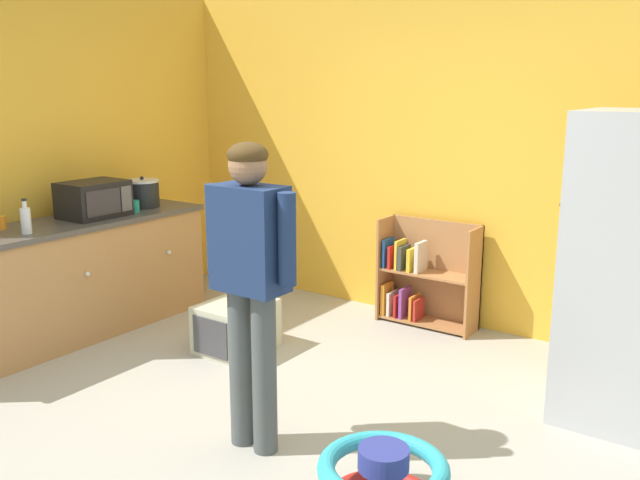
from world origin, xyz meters
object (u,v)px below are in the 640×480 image
teal_cup (134,206)px  kitchen_counter (63,281)px  bookshelf (423,279)px  crock_pot (143,193)px  microwave (94,199)px  pet_carrier (236,327)px  orange_cup (0,223)px  clear_bottle (26,220)px  refrigerator (636,272)px  standing_person (250,270)px

teal_cup → kitchen_counter: bearing=-99.6°
bookshelf → crock_pot: crock_pot is taller
kitchen_counter → microwave: 0.67m
pet_carrier → microwave: 1.52m
kitchen_counter → orange_cup: orange_cup is taller
bookshelf → pet_carrier: bookshelf is taller
bookshelf → microwave: bearing=-143.2°
crock_pot → clear_bottle: (0.16, -1.17, -0.02)m
orange_cup → teal_cup: same height
crock_pot → clear_bottle: crock_pot is taller
refrigerator → orange_cup: (-3.95, -1.44, 0.06)m
refrigerator → microwave: refrigerator is taller
standing_person → orange_cup: size_ratio=17.27×
bookshelf → microwave: size_ratio=1.77×
pet_carrier → clear_bottle: 1.64m
teal_cup → crock_pot: bearing=122.5°
standing_person → orange_cup: 2.39m
bookshelf → crock_pot: bearing=-153.8°
pet_carrier → clear_bottle: size_ratio=2.24×
standing_person → crock_pot: bearing=151.1°
crock_pot → pet_carrier: bearing=-12.3°
orange_cup → pet_carrier: bearing=33.7°
kitchen_counter → teal_cup: 0.81m
microwave → clear_bottle: 0.67m
refrigerator → pet_carrier: 2.70m
kitchen_counter → orange_cup: size_ratio=25.46×
refrigerator → microwave: 3.86m
pet_carrier → standing_person: bearing=-44.3°
microwave → teal_cup: microwave is taller
microwave → pet_carrier: bearing=11.0°
standing_person → orange_cup: bearing=178.8°
clear_bottle → orange_cup: bearing=-174.3°
bookshelf → orange_cup: size_ratio=8.95×
microwave → clear_bottle: (0.12, -0.66, -0.04)m
standing_person → crock_pot: 2.59m
clear_bottle → refrigerator: bearing=21.0°
kitchen_counter → clear_bottle: 0.66m
orange_cup → refrigerator: bearing=20.0°
refrigerator → bookshelf: bearing=154.7°
refrigerator → pet_carrier: size_ratio=3.22×
bookshelf → teal_cup: size_ratio=8.95×
bookshelf → crock_pot: 2.45m
refrigerator → clear_bottle: size_ratio=7.24×
microwave → refrigerator: bearing=11.2°
pet_carrier → clear_bottle: bearing=-141.0°
pet_carrier → crock_pot: size_ratio=1.98×
standing_person → clear_bottle: size_ratio=6.67×
microwave → orange_cup: size_ratio=5.05×
pet_carrier → microwave: (-1.23, -0.24, 0.86)m
crock_pot → orange_cup: size_ratio=2.94×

